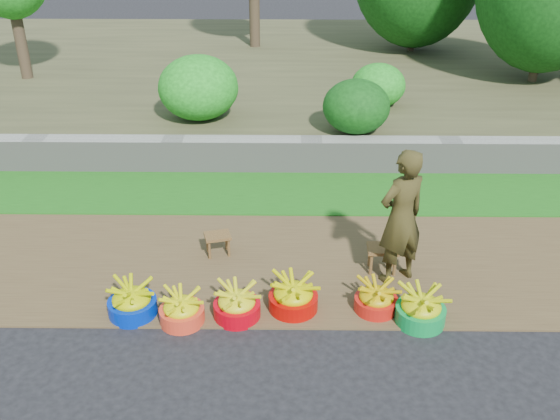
{
  "coord_description": "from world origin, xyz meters",
  "views": [
    {
      "loc": [
        -0.39,
        -5.24,
        4.22
      ],
      "look_at": [
        -0.47,
        1.3,
        0.75
      ],
      "focal_mm": 40.0,
      "sensor_mm": 36.0,
      "label": 1
    }
  ],
  "objects_px": {
    "basin_d": "(293,296)",
    "stool_left": "(218,239)",
    "basin_b": "(182,309)",
    "basin_e": "(376,299)",
    "basin_f": "(421,309)",
    "stool_right": "(383,252)",
    "vendor_woman": "(401,217)",
    "basin_a": "(132,301)",
    "basin_c": "(237,304)"
  },
  "relations": [
    {
      "from": "basin_d",
      "to": "basin_f",
      "type": "relative_size",
      "value": 1.01
    },
    {
      "from": "vendor_woman",
      "to": "basin_e",
      "type": "bearing_deg",
      "value": 33.83
    },
    {
      "from": "basin_b",
      "to": "basin_e",
      "type": "height_order",
      "value": "basin_b"
    },
    {
      "from": "basin_b",
      "to": "basin_d",
      "type": "bearing_deg",
      "value": 10.74
    },
    {
      "from": "stool_right",
      "to": "vendor_woman",
      "type": "distance_m",
      "value": 0.61
    },
    {
      "from": "basin_e",
      "to": "vendor_woman",
      "type": "xyz_separation_m",
      "value": [
        0.31,
        0.61,
        0.69
      ]
    },
    {
      "from": "basin_f",
      "to": "stool_right",
      "type": "height_order",
      "value": "basin_f"
    },
    {
      "from": "basin_f",
      "to": "stool_right",
      "type": "bearing_deg",
      "value": 106.16
    },
    {
      "from": "basin_a",
      "to": "basin_f",
      "type": "relative_size",
      "value": 0.99
    },
    {
      "from": "basin_f",
      "to": "vendor_woman",
      "type": "height_order",
      "value": "vendor_woman"
    },
    {
      "from": "basin_e",
      "to": "basin_b",
      "type": "bearing_deg",
      "value": -174.04
    },
    {
      "from": "basin_d",
      "to": "stool_left",
      "type": "relative_size",
      "value": 1.46
    },
    {
      "from": "basin_e",
      "to": "vendor_woman",
      "type": "bearing_deg",
      "value": 63.12
    },
    {
      "from": "basin_e",
      "to": "basin_f",
      "type": "bearing_deg",
      "value": -23.54
    },
    {
      "from": "basin_b",
      "to": "basin_d",
      "type": "distance_m",
      "value": 1.22
    },
    {
      "from": "basin_e",
      "to": "vendor_woman",
      "type": "relative_size",
      "value": 0.29
    },
    {
      "from": "stool_left",
      "to": "vendor_woman",
      "type": "height_order",
      "value": "vendor_woman"
    },
    {
      "from": "basin_c",
      "to": "vendor_woman",
      "type": "height_order",
      "value": "vendor_woman"
    },
    {
      "from": "basin_e",
      "to": "stool_right",
      "type": "distance_m",
      "value": 0.81
    },
    {
      "from": "basin_a",
      "to": "stool_left",
      "type": "bearing_deg",
      "value": 56.67
    },
    {
      "from": "basin_a",
      "to": "basin_e",
      "type": "xyz_separation_m",
      "value": [
        2.66,
        0.1,
        -0.02
      ]
    },
    {
      "from": "basin_a",
      "to": "basin_d",
      "type": "relative_size",
      "value": 0.97
    },
    {
      "from": "basin_d",
      "to": "stool_right",
      "type": "height_order",
      "value": "basin_d"
    },
    {
      "from": "basin_a",
      "to": "vendor_woman",
      "type": "relative_size",
      "value": 0.32
    },
    {
      "from": "basin_e",
      "to": "basin_a",
      "type": "bearing_deg",
      "value": -177.82
    },
    {
      "from": "basin_a",
      "to": "stool_left",
      "type": "xyz_separation_m",
      "value": [
        0.81,
        1.23,
        0.07
      ]
    },
    {
      "from": "basin_f",
      "to": "stool_right",
      "type": "relative_size",
      "value": 1.41
    },
    {
      "from": "basin_b",
      "to": "stool_left",
      "type": "height_order",
      "value": "basin_b"
    },
    {
      "from": "basin_b",
      "to": "basin_f",
      "type": "xyz_separation_m",
      "value": [
        2.56,
        0.02,
        0.02
      ]
    },
    {
      "from": "basin_d",
      "to": "stool_left",
      "type": "height_order",
      "value": "basin_d"
    },
    {
      "from": "basin_d",
      "to": "vendor_woman",
      "type": "relative_size",
      "value": 0.33
    },
    {
      "from": "basin_d",
      "to": "basin_e",
      "type": "bearing_deg",
      "value": -0.44
    },
    {
      "from": "basin_a",
      "to": "stool_right",
      "type": "bearing_deg",
      "value": 17.31
    },
    {
      "from": "basin_f",
      "to": "vendor_woman",
      "type": "relative_size",
      "value": 0.32
    },
    {
      "from": "basin_c",
      "to": "basin_f",
      "type": "height_order",
      "value": "basin_f"
    },
    {
      "from": "vendor_woman",
      "to": "basin_c",
      "type": "bearing_deg",
      "value": -7.3
    },
    {
      "from": "basin_a",
      "to": "basin_e",
      "type": "height_order",
      "value": "basin_a"
    },
    {
      "from": "basin_c",
      "to": "vendor_woman",
      "type": "xyz_separation_m",
      "value": [
        1.83,
        0.74,
        0.68
      ]
    },
    {
      "from": "basin_f",
      "to": "basin_b",
      "type": "bearing_deg",
      "value": -179.48
    },
    {
      "from": "stool_left",
      "to": "vendor_woman",
      "type": "xyz_separation_m",
      "value": [
        2.16,
        -0.52,
        0.6
      ]
    },
    {
      "from": "basin_f",
      "to": "stool_left",
      "type": "bearing_deg",
      "value": 150.02
    },
    {
      "from": "basin_b",
      "to": "stool_right",
      "type": "height_order",
      "value": "basin_b"
    },
    {
      "from": "basin_e",
      "to": "basin_d",
      "type": "bearing_deg",
      "value": 179.56
    },
    {
      "from": "basin_a",
      "to": "stool_right",
      "type": "height_order",
      "value": "basin_a"
    },
    {
      "from": "basin_e",
      "to": "stool_left",
      "type": "xyz_separation_m",
      "value": [
        -1.85,
        1.13,
        0.08
      ]
    },
    {
      "from": "basin_c",
      "to": "stool_right",
      "type": "relative_size",
      "value": 1.34
    },
    {
      "from": "basin_c",
      "to": "basin_d",
      "type": "xyz_separation_m",
      "value": [
        0.61,
        0.14,
        0.01
      ]
    },
    {
      "from": "basin_f",
      "to": "basin_c",
      "type": "bearing_deg",
      "value": 178.03
    },
    {
      "from": "basin_c",
      "to": "basin_d",
      "type": "distance_m",
      "value": 0.63
    },
    {
      "from": "basin_a",
      "to": "basin_f",
      "type": "height_order",
      "value": "basin_f"
    }
  ]
}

